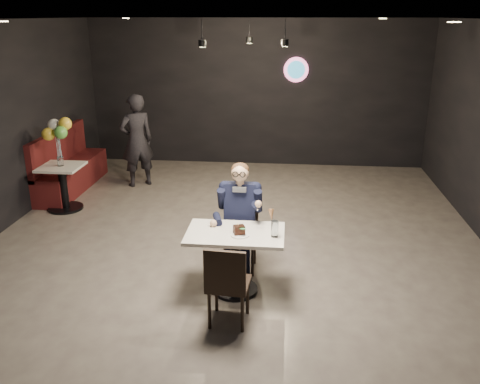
# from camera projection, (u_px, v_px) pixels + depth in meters

# --- Properties ---
(floor) EXTENTS (9.00, 9.00, 0.00)m
(floor) POSITION_uv_depth(u_px,v_px,m) (232.00, 255.00, 6.82)
(floor) COLOR gray
(floor) RESTS_ON ground
(wall_sign) EXTENTS (0.50, 0.06, 0.50)m
(wall_sign) POSITION_uv_depth(u_px,v_px,m) (296.00, 70.00, 10.28)
(wall_sign) COLOR pink
(wall_sign) RESTS_ON floor
(pendant_lights) EXTENTS (1.40, 1.20, 0.36)m
(pendant_lights) POSITION_uv_depth(u_px,v_px,m) (246.00, 27.00, 7.75)
(pendant_lights) COLOR black
(pendant_lights) RESTS_ON floor
(main_table) EXTENTS (1.10, 0.70, 0.75)m
(main_table) POSITION_uv_depth(u_px,v_px,m) (235.00, 262.00, 5.83)
(main_table) COLOR white
(main_table) RESTS_ON floor
(chair_far) EXTENTS (0.42, 0.46, 0.92)m
(chair_far) POSITION_uv_depth(u_px,v_px,m) (240.00, 236.00, 6.31)
(chair_far) COLOR black
(chair_far) RESTS_ON floor
(chair_near) EXTENTS (0.45, 0.49, 0.92)m
(chair_near) POSITION_uv_depth(u_px,v_px,m) (229.00, 282.00, 5.22)
(chair_near) COLOR black
(chair_near) RESTS_ON floor
(seated_man) EXTENTS (0.60, 0.80, 1.44)m
(seated_man) POSITION_uv_depth(u_px,v_px,m) (240.00, 216.00, 6.23)
(seated_man) COLOR black
(seated_man) RESTS_ON floor
(dessert_plate) EXTENTS (0.21, 0.21, 0.01)m
(dessert_plate) POSITION_uv_depth(u_px,v_px,m) (240.00, 235.00, 5.61)
(dessert_plate) COLOR white
(dessert_plate) RESTS_ON main_table
(cake_slice) EXTENTS (0.14, 0.13, 0.08)m
(cake_slice) POSITION_uv_depth(u_px,v_px,m) (239.00, 230.00, 5.62)
(cake_slice) COLOR black
(cake_slice) RESTS_ON dessert_plate
(mint_leaf) EXTENTS (0.07, 0.04, 0.01)m
(mint_leaf) POSITION_uv_depth(u_px,v_px,m) (243.00, 229.00, 5.56)
(mint_leaf) COLOR #2A803E
(mint_leaf) RESTS_ON cake_slice
(sundae_glass) EXTENTS (0.08, 0.08, 0.18)m
(sundae_glass) POSITION_uv_depth(u_px,v_px,m) (275.00, 229.00, 5.56)
(sundae_glass) COLOR silver
(sundae_glass) RESTS_ON main_table
(wafer_cone) EXTENTS (0.08, 0.08, 0.13)m
(wafer_cone) POSITION_uv_depth(u_px,v_px,m) (271.00, 215.00, 5.54)
(wafer_cone) COLOR tan
(wafer_cone) RESTS_ON sundae_glass
(booth_bench) EXTENTS (0.55, 2.18, 1.09)m
(booth_bench) POSITION_uv_depth(u_px,v_px,m) (70.00, 161.00, 9.23)
(booth_bench) COLOR #4B1310
(booth_bench) RESTS_ON floor
(side_table) EXTENTS (0.65, 0.65, 0.81)m
(side_table) POSITION_uv_depth(u_px,v_px,m) (63.00, 186.00, 8.31)
(side_table) COLOR white
(side_table) RESTS_ON floor
(balloon_vase) EXTENTS (0.10, 0.10, 0.15)m
(balloon_vase) POSITION_uv_depth(u_px,v_px,m) (60.00, 161.00, 8.17)
(balloon_vase) COLOR silver
(balloon_vase) RESTS_ON side_table
(balloon_bunch) EXTENTS (0.38, 0.38, 0.62)m
(balloon_bunch) POSITION_uv_depth(u_px,v_px,m) (57.00, 138.00, 8.05)
(balloon_bunch) COLOR yellow
(balloon_bunch) RESTS_ON balloon_vase
(passerby) EXTENTS (0.75, 0.70, 1.72)m
(passerby) POSITION_uv_depth(u_px,v_px,m) (137.00, 141.00, 9.35)
(passerby) COLOR black
(passerby) RESTS_ON floor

